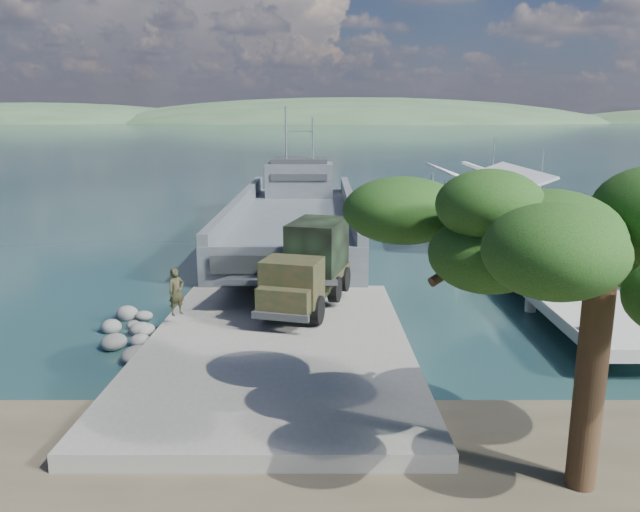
% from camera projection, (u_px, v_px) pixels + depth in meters
% --- Properties ---
extents(ground, '(1400.00, 1400.00, 0.00)m').
position_uv_depth(ground, '(280.00, 342.00, 25.04)').
color(ground, '#173738').
rests_on(ground, ground).
extents(boat_ramp, '(10.00, 18.00, 0.50)m').
position_uv_depth(boat_ramp, '(278.00, 345.00, 24.01)').
color(boat_ramp, slate).
rests_on(boat_ramp, ground).
extents(shoreline_rocks, '(3.20, 5.60, 0.90)m').
position_uv_depth(shoreline_rocks, '(129.00, 338.00, 25.53)').
color(shoreline_rocks, '#5B5B58').
rests_on(shoreline_rocks, ground).
extents(distant_headlands, '(1000.00, 240.00, 48.00)m').
position_uv_depth(distant_headlands, '(373.00, 123.00, 570.78)').
color(distant_headlands, '#335133').
rests_on(distant_headlands, ground).
extents(pier, '(6.40, 44.00, 6.10)m').
position_uv_depth(pier, '(485.00, 223.00, 42.98)').
color(pier, beige).
rests_on(pier, ground).
extents(landing_craft, '(8.99, 34.91, 10.35)m').
position_uv_depth(landing_craft, '(295.00, 225.00, 46.54)').
color(landing_craft, '#485055').
rests_on(landing_craft, ground).
extents(military_truck, '(4.23, 8.05, 3.58)m').
position_uv_depth(military_truck, '(310.00, 265.00, 28.15)').
color(military_truck, black).
rests_on(military_truck, boat_ramp).
extents(soldier, '(0.84, 0.83, 1.95)m').
position_uv_depth(soldier, '(177.00, 301.00, 25.54)').
color(soldier, black).
rests_on(soldier, boat_ramp).
extents(sailboat_near, '(1.65, 5.20, 6.28)m').
position_uv_depth(sailboat_near, '(539.00, 222.00, 50.57)').
color(sailboat_near, silver).
rests_on(sailboat_near, ground).
extents(sailboat_far, '(2.83, 5.89, 6.90)m').
position_uv_depth(sailboat_far, '(491.00, 201.00, 62.69)').
color(sailboat_far, silver).
rests_on(sailboat_far, ground).
extents(overhang_tree, '(8.74, 8.05, 7.93)m').
position_uv_depth(overhang_tree, '(569.00, 234.00, 13.93)').
color(overhang_tree, '#392517').
rests_on(overhang_tree, ground).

